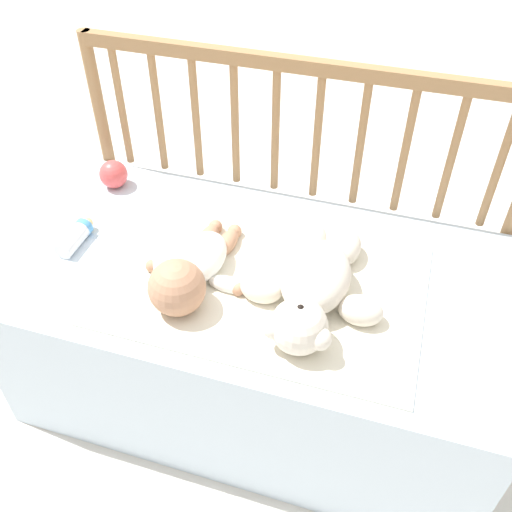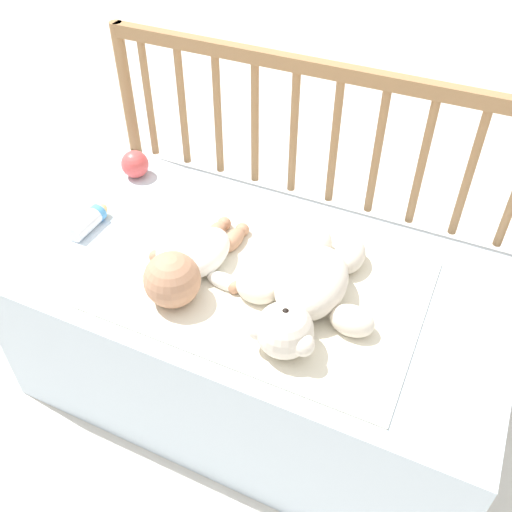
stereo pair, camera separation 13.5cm
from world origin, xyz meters
The scene contains 8 objects.
ground_plane centered at (0.00, 0.00, 0.00)m, with size 12.00×12.00×0.00m, color silver.
crib_mattress centered at (0.00, 0.00, 0.23)m, with size 1.22×0.66×0.46m.
crib_rail centered at (0.00, 0.35, 0.60)m, with size 1.22×0.04×0.85m.
blanket centered at (0.03, -0.04, 0.46)m, with size 0.75×0.51×0.01m.
teddy_bear centered at (0.15, -0.06, 0.51)m, with size 0.33×0.42×0.13m.
baby centered at (-0.13, -0.09, 0.51)m, with size 0.27×0.36×0.13m.
baby_bottle centered at (-0.48, -0.03, 0.48)m, with size 0.05×0.14×0.05m.
toy_ball centered at (-0.50, 0.22, 0.50)m, with size 0.08×0.08×0.08m.
Camera 2 is at (0.42, -0.91, 1.43)m, focal length 40.00 mm.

